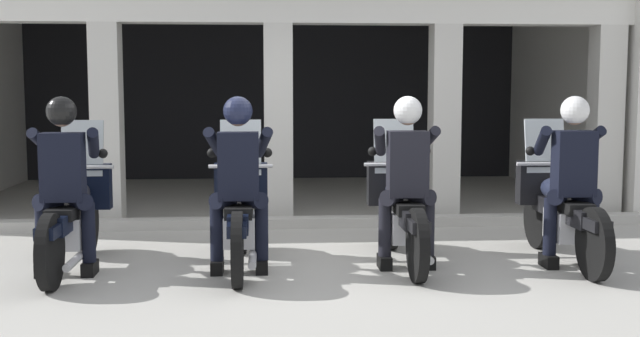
{
  "coord_description": "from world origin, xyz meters",
  "views": [
    {
      "loc": [
        -0.55,
        -7.38,
        1.66
      ],
      "look_at": [
        0.0,
        0.11,
        0.89
      ],
      "focal_mm": 44.18,
      "sensor_mm": 36.0,
      "label": 1
    }
  ],
  "objects_px": {
    "police_officer_center_left": "(239,169)",
    "motorcycle_far_right": "(559,209)",
    "motorcycle_center_right": "(401,210)",
    "motorcycle_center_left": "(240,213)",
    "police_officer_far_left": "(64,170)",
    "police_officer_far_right": "(572,166)",
    "police_officer_center_right": "(407,167)",
    "motorcycle_far_left": "(73,214)"
  },
  "relations": [
    {
      "from": "motorcycle_center_left",
      "to": "motorcycle_far_right",
      "type": "height_order",
      "value": "same"
    },
    {
      "from": "motorcycle_center_left",
      "to": "motorcycle_far_right",
      "type": "relative_size",
      "value": 1.0
    },
    {
      "from": "motorcycle_far_right",
      "to": "police_officer_far_right",
      "type": "bearing_deg",
      "value": -85.89
    },
    {
      "from": "police_officer_center_right",
      "to": "police_officer_far_right",
      "type": "height_order",
      "value": "same"
    },
    {
      "from": "police_officer_far_left",
      "to": "police_officer_center_right",
      "type": "relative_size",
      "value": 1.0
    },
    {
      "from": "police_officer_far_left",
      "to": "motorcycle_center_left",
      "type": "xyz_separation_m",
      "value": [
        1.53,
        0.26,
        -0.44
      ]
    },
    {
      "from": "police_officer_far_left",
      "to": "police_officer_center_left",
      "type": "height_order",
      "value": "same"
    },
    {
      "from": "motorcycle_center_left",
      "to": "police_officer_center_right",
      "type": "bearing_deg",
      "value": -2.81
    },
    {
      "from": "motorcycle_far_left",
      "to": "police_officer_center_right",
      "type": "distance_m",
      "value": 3.09
    },
    {
      "from": "motorcycle_far_left",
      "to": "motorcycle_far_right",
      "type": "relative_size",
      "value": 1.0
    },
    {
      "from": "motorcycle_far_left",
      "to": "police_officer_center_left",
      "type": "relative_size",
      "value": 1.29
    },
    {
      "from": "police_officer_center_left",
      "to": "police_officer_far_right",
      "type": "bearing_deg",
      "value": 5.27
    },
    {
      "from": "police_officer_far_left",
      "to": "motorcycle_center_left",
      "type": "relative_size",
      "value": 0.78
    },
    {
      "from": "motorcycle_center_left",
      "to": "motorcycle_center_right",
      "type": "relative_size",
      "value": 1.0
    },
    {
      "from": "motorcycle_center_left",
      "to": "motorcycle_far_right",
      "type": "xyz_separation_m",
      "value": [
        3.06,
        0.01,
        0.0
      ]
    },
    {
      "from": "motorcycle_center_left",
      "to": "police_officer_center_right",
      "type": "xyz_separation_m",
      "value": [
        1.53,
        -0.21,
        0.44
      ]
    },
    {
      "from": "motorcycle_center_left",
      "to": "motorcycle_center_right",
      "type": "xyz_separation_m",
      "value": [
        1.53,
        0.07,
        0.0
      ]
    },
    {
      "from": "motorcycle_far_left",
      "to": "police_officer_center_left",
      "type": "bearing_deg",
      "value": -11.17
    },
    {
      "from": "motorcycle_center_right",
      "to": "motorcycle_far_right",
      "type": "xyz_separation_m",
      "value": [
        1.53,
        -0.06,
        0.0
      ]
    },
    {
      "from": "motorcycle_far_left",
      "to": "motorcycle_center_right",
      "type": "distance_m",
      "value": 3.06
    },
    {
      "from": "police_officer_center_right",
      "to": "police_officer_far_right",
      "type": "relative_size",
      "value": 1.0
    },
    {
      "from": "police_officer_far_left",
      "to": "motorcycle_far_right",
      "type": "height_order",
      "value": "police_officer_far_left"
    },
    {
      "from": "police_officer_far_right",
      "to": "motorcycle_center_right",
      "type": "bearing_deg",
      "value": 171.7
    },
    {
      "from": "motorcycle_center_left",
      "to": "police_officer_center_left",
      "type": "bearing_deg",
      "value": -85.26
    },
    {
      "from": "police_officer_center_left",
      "to": "police_officer_far_right",
      "type": "distance_m",
      "value": 3.06
    },
    {
      "from": "motorcycle_far_left",
      "to": "police_officer_far_right",
      "type": "bearing_deg",
      "value": -3.53
    },
    {
      "from": "motorcycle_center_right",
      "to": "motorcycle_center_left",
      "type": "bearing_deg",
      "value": -179.9
    },
    {
      "from": "police_officer_far_left",
      "to": "police_officer_center_right",
      "type": "xyz_separation_m",
      "value": [
        3.06,
        0.05,
        0.0
      ]
    },
    {
      "from": "police_officer_center_right",
      "to": "motorcycle_center_right",
      "type": "bearing_deg",
      "value": 87.06
    },
    {
      "from": "motorcycle_far_right",
      "to": "police_officer_far_right",
      "type": "xyz_separation_m",
      "value": [
        -0.0,
        -0.28,
        0.44
      ]
    },
    {
      "from": "police_officer_center_left",
      "to": "motorcycle_far_right",
      "type": "xyz_separation_m",
      "value": [
        3.06,
        0.3,
        -0.44
      ]
    },
    {
      "from": "motorcycle_center_left",
      "to": "motorcycle_center_right",
      "type": "bearing_deg",
      "value": 7.78
    },
    {
      "from": "motorcycle_far_right",
      "to": "police_officer_far_right",
      "type": "distance_m",
      "value": 0.52
    },
    {
      "from": "motorcycle_far_left",
      "to": "motorcycle_center_right",
      "type": "xyz_separation_m",
      "value": [
        3.06,
        0.05,
        0.0
      ]
    },
    {
      "from": "motorcycle_far_left",
      "to": "police_officer_far_left",
      "type": "height_order",
      "value": "police_officer_far_left"
    },
    {
      "from": "police_officer_center_left",
      "to": "motorcycle_center_left",
      "type": "bearing_deg",
      "value": 94.74
    },
    {
      "from": "motorcycle_far_left",
      "to": "motorcycle_center_left",
      "type": "height_order",
      "value": "same"
    },
    {
      "from": "motorcycle_center_left",
      "to": "police_officer_center_left",
      "type": "height_order",
      "value": "police_officer_center_left"
    },
    {
      "from": "police_officer_far_left",
      "to": "motorcycle_center_right",
      "type": "height_order",
      "value": "police_officer_far_left"
    },
    {
      "from": "motorcycle_far_left",
      "to": "police_officer_far_left",
      "type": "xyz_separation_m",
      "value": [
        -0.0,
        -0.28,
        0.44
      ]
    },
    {
      "from": "motorcycle_far_left",
      "to": "motorcycle_center_left",
      "type": "relative_size",
      "value": 1.0
    },
    {
      "from": "motorcycle_center_left",
      "to": "motorcycle_far_right",
      "type": "distance_m",
      "value": 3.06
    }
  ]
}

